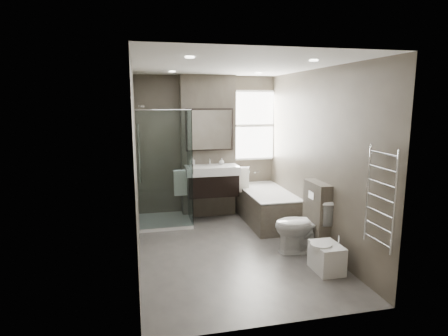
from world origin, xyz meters
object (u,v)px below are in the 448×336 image
object	(u,v)px
vanity	(212,180)
bathtub	(266,205)
toilet	(302,225)
bidet	(326,257)

from	to	relation	value
vanity	bathtub	distance (m)	1.07
vanity	toilet	xyz separation A→B (m)	(0.97, -1.72, -0.35)
bidet	vanity	bearing A→B (deg)	113.21
bathtub	toilet	world-z (taller)	toilet
bathtub	vanity	bearing A→B (deg)	160.63
vanity	bathtub	world-z (taller)	vanity
bathtub	bidet	size ratio (longest dim) A/B	3.41
bathtub	toilet	distance (m)	1.40
toilet	bidet	xyz separation A→B (m)	(0.04, -0.64, -0.21)
bathtub	toilet	xyz separation A→B (m)	(0.05, -1.40, 0.08)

